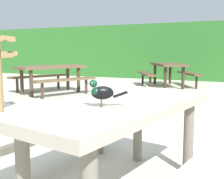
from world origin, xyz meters
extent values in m
cube|color=#2D6B28|center=(0.00, 9.88, 1.11)|extent=(28.00, 1.56, 2.22)
cube|color=#B2A893|center=(0.13, -0.14, 0.70)|extent=(1.07, 1.91, 0.07)
cylinder|color=slate|center=(-0.26, -0.78, 0.33)|extent=(0.09, 0.09, 0.67)
cylinder|color=slate|center=(-0.01, 0.60, 0.33)|extent=(0.09, 0.09, 0.67)
cylinder|color=slate|center=(0.52, 0.51, 0.33)|extent=(0.09, 0.09, 0.67)
cube|color=#B2A893|center=(-0.56, -0.01, 0.41)|extent=(0.58, 1.73, 0.05)
cylinder|color=slate|center=(-0.45, 0.62, 0.20)|extent=(0.07, 0.07, 0.39)
cube|color=#B2A893|center=(0.82, -0.26, 0.41)|extent=(0.58, 1.73, 0.05)
ellipsoid|color=black|center=(0.10, -0.39, 0.84)|extent=(0.16, 0.14, 0.09)
ellipsoid|color=#0F3823|center=(0.06, -0.42, 0.84)|extent=(0.09, 0.09, 0.06)
sphere|color=#0F3823|center=(0.05, -0.43, 0.90)|extent=(0.05, 0.05, 0.05)
sphere|color=#EAE08C|center=(0.05, -0.45, 0.90)|extent=(0.01, 0.01, 0.01)
sphere|color=#EAE08C|center=(0.03, -0.42, 0.90)|extent=(0.01, 0.01, 0.01)
cone|color=black|center=(0.02, -0.45, 0.90)|extent=(0.03, 0.03, 0.02)
cube|color=black|center=(0.20, -0.33, 0.82)|extent=(0.10, 0.09, 0.04)
cylinder|color=#47423D|center=(0.10, -0.41, 0.77)|extent=(0.01, 0.01, 0.05)
cylinder|color=#47423D|center=(0.08, -0.39, 0.77)|extent=(0.01, 0.01, 0.05)
cube|color=brown|center=(-1.29, 6.95, 0.70)|extent=(1.54, 1.94, 0.07)
cylinder|color=#382B1D|center=(-1.18, 6.21, 0.33)|extent=(0.09, 0.09, 0.67)
cylinder|color=#382B1D|center=(-0.71, 6.47, 0.33)|extent=(0.09, 0.09, 0.67)
cylinder|color=#382B1D|center=(-1.86, 7.44, 0.33)|extent=(0.09, 0.09, 0.67)
cylinder|color=#382B1D|center=(-1.39, 7.70, 0.33)|extent=(0.09, 0.09, 0.67)
cube|color=brown|center=(-1.90, 6.61, 0.41)|extent=(1.07, 1.63, 0.05)
cylinder|color=#382B1D|center=(-1.59, 6.05, 0.20)|extent=(0.07, 0.07, 0.39)
cylinder|color=#382B1D|center=(-2.21, 7.17, 0.20)|extent=(0.07, 0.07, 0.39)
cube|color=brown|center=(-0.67, 7.29, 0.41)|extent=(1.07, 1.63, 0.05)
cylinder|color=#382B1D|center=(-0.36, 6.73, 0.20)|extent=(0.07, 0.07, 0.39)
cylinder|color=#382B1D|center=(-0.98, 7.85, 0.20)|extent=(0.07, 0.07, 0.39)
cube|color=brown|center=(-3.75, 4.14, 0.70)|extent=(1.41, 1.95, 0.07)
cylinder|color=#423324|center=(-3.23, 4.68, 0.33)|extent=(0.09, 0.09, 0.67)
cylinder|color=#423324|center=(-3.72, 4.89, 0.33)|extent=(0.09, 0.09, 0.67)
cylinder|color=#423324|center=(-3.78, 3.39, 0.33)|extent=(0.09, 0.09, 0.67)
cylinder|color=#423324|center=(-4.27, 3.60, 0.33)|extent=(0.09, 0.09, 0.67)
cube|color=brown|center=(-3.10, 3.87, 0.41)|extent=(0.93, 1.68, 0.05)
cylinder|color=#423324|center=(-2.85, 4.46, 0.20)|extent=(0.07, 0.07, 0.39)
cylinder|color=#423324|center=(-3.36, 3.28, 0.20)|extent=(0.07, 0.07, 0.39)
cube|color=brown|center=(-4.39, 4.42, 0.41)|extent=(0.93, 1.68, 0.05)
cylinder|color=#423324|center=(-4.14, 5.01, 0.20)|extent=(0.07, 0.07, 0.39)
cylinder|color=#423324|center=(-4.64, 3.83, 0.20)|extent=(0.07, 0.07, 0.39)
cube|color=#A08050|center=(-2.94, 1.85, 1.07)|extent=(0.45, 0.11, 0.09)
cube|color=#A08050|center=(-2.70, 1.57, 1.32)|extent=(0.05, 0.41, 0.08)
cube|color=#A08050|center=(-2.73, 1.64, 1.33)|extent=(0.17, 0.37, 0.09)
cube|color=#A08050|center=(-2.73, 1.62, 1.05)|extent=(0.12, 0.34, 0.08)
camera|label=1|loc=(0.95, -2.07, 1.11)|focal=45.96mm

